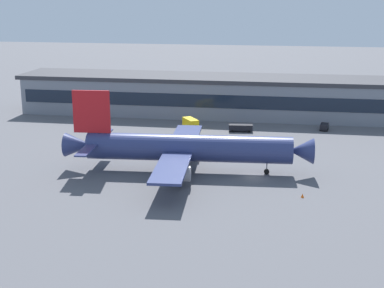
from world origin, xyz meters
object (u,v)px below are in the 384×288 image
airliner (185,148)px  stair_truck (191,124)px  baggage_tug (324,127)px  belt_loader (240,128)px  traffic_cone_0 (302,196)px

airliner → stair_truck: bearing=97.7°
airliner → baggage_tug: airliner is taller
airliner → stair_truck: (-4.74, 35.26, -3.22)m
baggage_tug → belt_loader: bearing=-166.7°
baggage_tug → stair_truck: stair_truck is taller
stair_truck → airliner: bearing=-82.3°
belt_loader → traffic_cone_0: 51.33m
belt_loader → stair_truck: 13.43m
belt_loader → traffic_cone_0: belt_loader is taller
airliner → traffic_cone_0: airliner is taller
airliner → stair_truck: 35.72m
traffic_cone_0 → stair_truck: bearing=121.6°
baggage_tug → belt_loader: belt_loader is taller
airliner → stair_truck: airliner is taller
belt_loader → stair_truck: bearing=-171.3°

